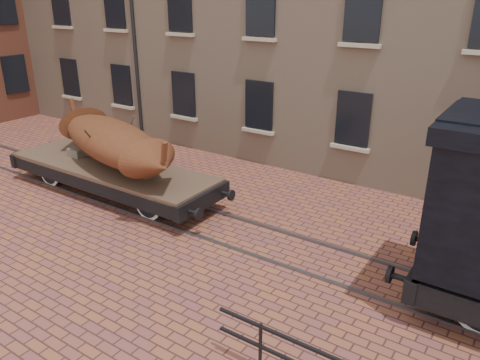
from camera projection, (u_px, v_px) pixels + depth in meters
The scene contains 4 objects.
ground at pixel (239, 234), 12.29m from camera, with size 90.00×90.00×0.00m, color brown.
rail_track at pixel (239, 233), 12.28m from camera, with size 30.00×1.52×0.06m.
flatcar_wagon at pixel (112, 171), 14.50m from camera, with size 8.15×2.21×1.23m.
iron_boat at pixel (112, 141), 14.03m from camera, with size 6.48×3.45×1.57m.
Camera 1 is at (6.11, -9.00, 5.90)m, focal length 35.00 mm.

